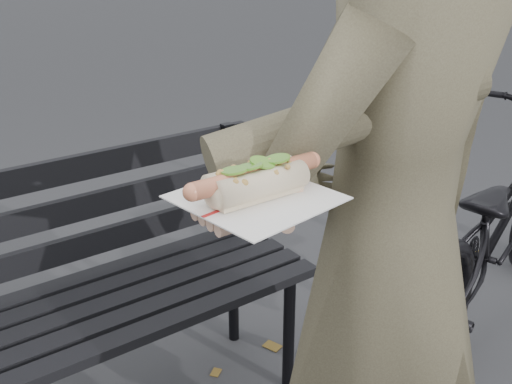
# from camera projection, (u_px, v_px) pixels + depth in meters

# --- Properties ---
(park_bench) EXTENTS (1.50, 0.44, 0.88)m
(park_bench) POSITION_uv_depth(u_px,v_px,m) (55.00, 292.00, 1.73)
(park_bench) COLOR black
(park_bench) RESTS_ON ground
(bicycle) EXTENTS (1.70, 0.95, 0.84)m
(bicycle) POSITION_uv_depth(u_px,v_px,m) (496.00, 222.00, 2.38)
(bicycle) COLOR black
(bicycle) RESTS_ON ground
(person) EXTENTS (0.68, 0.48, 1.77)m
(person) POSITION_uv_depth(u_px,v_px,m) (388.00, 256.00, 1.19)
(person) COLOR #47402F
(person) RESTS_ON ground
(held_hotdog) EXTENTS (0.62, 0.30, 0.20)m
(held_hotdog) POSITION_uv_depth(u_px,v_px,m) (329.00, 134.00, 0.96)
(held_hotdog) COLOR #47402F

